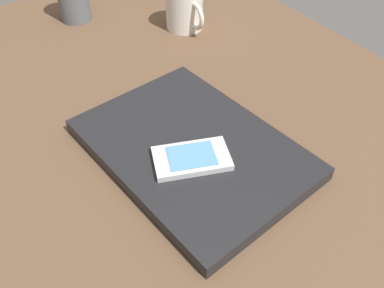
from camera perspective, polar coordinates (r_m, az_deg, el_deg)
The scene contains 4 objects.
desk_surface at distance 63.16cm, azimuth 1.21°, elevation 0.90°, with size 120.00×80.00×3.00cm, color brown.
laptop_closed at distance 57.70cm, azimuth 0.00°, elevation -0.66°, with size 31.55×22.51×2.15cm, color black.
cell_phone_on_laptop at distance 54.21cm, azimuth -0.05°, elevation -2.00°, with size 9.01×11.48×1.03cm.
coffee_mug at distance 86.81cm, azimuth -1.01°, elevation 18.36°, with size 10.62×7.49×8.30cm.
Camera 1 is at (38.05, -26.20, 44.56)cm, focal length 38.24 mm.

